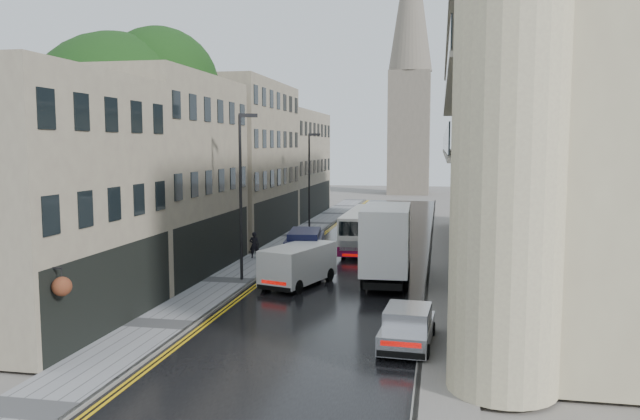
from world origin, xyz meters
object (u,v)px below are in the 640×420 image
(pedestrian, at_px, (254,245))
(lamp_post_far, at_px, (309,186))
(tree_near, at_px, (117,151))
(tree_far, at_px, (208,159))
(silver_hatchback, at_px, (380,336))
(navy_van, at_px, (286,255))
(cream_bus, at_px, (344,235))
(white_lorry, at_px, (363,248))
(white_van, at_px, (265,269))
(lamp_post_near, at_px, (241,198))

(pedestrian, height_order, lamp_post_far, lamp_post_far)
(tree_near, relative_size, tree_far, 1.11)
(silver_hatchback, xyz_separation_m, navy_van, (-6.30, 11.95, 0.52))
(cream_bus, distance_m, white_lorry, 9.81)
(cream_bus, bearing_deg, navy_van, -104.87)
(white_van, bearing_deg, lamp_post_near, 154.20)
(pedestrian, xyz_separation_m, lamp_post_far, (1.69, 8.96, 3.16))
(lamp_post_far, bearing_deg, tree_near, -141.63)
(tree_near, height_order, lamp_post_near, tree_near)
(lamp_post_far, bearing_deg, pedestrian, -124.22)
(tree_near, xyz_separation_m, cream_bus, (11.43, 8.44, -5.58))
(silver_hatchback, height_order, lamp_post_far, lamp_post_far)
(white_lorry, distance_m, pedestrian, 10.31)
(tree_far, xyz_separation_m, white_lorry, (13.58, -14.03, -4.15))
(pedestrian, relative_size, lamp_post_near, 0.19)
(silver_hatchback, distance_m, pedestrian, 19.30)
(cream_bus, xyz_separation_m, navy_van, (-2.04, -7.59, -0.10))
(white_van, bearing_deg, tree_far, 137.50)
(silver_hatchback, bearing_deg, white_lorry, 103.61)
(tree_far, bearing_deg, lamp_post_near, -62.68)
(tree_near, bearing_deg, white_van, -13.76)
(cream_bus, bearing_deg, lamp_post_near, -114.65)
(white_lorry, distance_m, navy_van, 4.93)
(silver_hatchback, bearing_deg, lamp_post_near, 131.88)
(lamp_post_near, xyz_separation_m, lamp_post_far, (0.52, 15.14, -0.37))
(white_lorry, bearing_deg, silver_hatchback, -81.49)
(tree_far, distance_m, cream_bus, 12.97)
(white_van, distance_m, pedestrian, 8.44)
(white_lorry, distance_m, white_van, 5.03)
(tree_far, height_order, lamp_post_far, tree_far)
(pedestrian, bearing_deg, lamp_post_near, 95.05)
(tree_far, height_order, white_van, tree_far)
(white_lorry, bearing_deg, pedestrian, 137.53)
(navy_van, bearing_deg, lamp_post_far, 89.12)
(tree_near, relative_size, white_lorry, 1.77)
(lamp_post_near, bearing_deg, tree_far, 94.83)
(white_lorry, height_order, lamp_post_far, lamp_post_far)
(cream_bus, distance_m, lamp_post_far, 7.68)
(lamp_post_far, bearing_deg, navy_van, -106.96)
(tree_far, xyz_separation_m, navy_van, (9.09, -12.15, -4.96))
(silver_hatchback, relative_size, lamp_post_near, 0.44)
(silver_hatchback, relative_size, pedestrian, 2.31)
(lamp_post_far, bearing_deg, tree_far, 168.65)
(tree_near, relative_size, white_van, 2.93)
(navy_van, bearing_deg, pedestrian, 116.77)
(tree_near, relative_size, lamp_post_far, 1.74)
(white_lorry, height_order, navy_van, white_lorry)
(tree_far, relative_size, pedestrian, 7.41)
(white_lorry, bearing_deg, lamp_post_far, 109.53)
(navy_van, xyz_separation_m, pedestrian, (-3.28, 4.81, -0.31))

